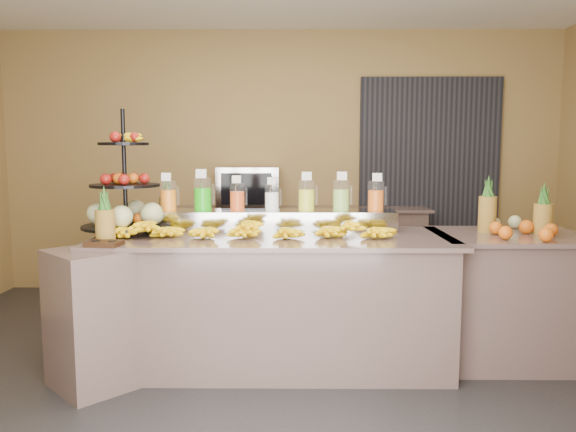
{
  "coord_description": "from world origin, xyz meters",
  "views": [
    {
      "loc": [
        0.13,
        -3.62,
        1.54
      ],
      "look_at": [
        0.1,
        0.3,
        1.07
      ],
      "focal_mm": 35.0,
      "sensor_mm": 36.0,
      "label": 1
    }
  ],
  "objects_px": {
    "fruit_stand": "(131,202)",
    "right_fruit_pile": "(517,224)",
    "pitcher_tray": "(272,220)",
    "condiment_caddy": "(104,244)",
    "oven_warmer": "(248,187)",
    "banana_heap": "(248,228)"
  },
  "relations": [
    {
      "from": "condiment_caddy",
      "to": "fruit_stand",
      "type": "bearing_deg",
      "value": 88.02
    },
    {
      "from": "pitcher_tray",
      "to": "right_fruit_pile",
      "type": "distance_m",
      "value": 1.77
    },
    {
      "from": "fruit_stand",
      "to": "right_fruit_pile",
      "type": "bearing_deg",
      "value": 16.4
    },
    {
      "from": "fruit_stand",
      "to": "right_fruit_pile",
      "type": "relative_size",
      "value": 1.8
    },
    {
      "from": "pitcher_tray",
      "to": "condiment_caddy",
      "type": "relative_size",
      "value": 8.94
    },
    {
      "from": "oven_warmer",
      "to": "pitcher_tray",
      "type": "bearing_deg",
      "value": -80.55
    },
    {
      "from": "right_fruit_pile",
      "to": "oven_warmer",
      "type": "relative_size",
      "value": 0.78
    },
    {
      "from": "fruit_stand",
      "to": "condiment_caddy",
      "type": "bearing_deg",
      "value": -73.81
    },
    {
      "from": "pitcher_tray",
      "to": "oven_warmer",
      "type": "height_order",
      "value": "oven_warmer"
    },
    {
      "from": "banana_heap",
      "to": "right_fruit_pile",
      "type": "distance_m",
      "value": 1.91
    },
    {
      "from": "banana_heap",
      "to": "condiment_caddy",
      "type": "height_order",
      "value": "banana_heap"
    },
    {
      "from": "banana_heap",
      "to": "oven_warmer",
      "type": "height_order",
      "value": "oven_warmer"
    },
    {
      "from": "pitcher_tray",
      "to": "condiment_caddy",
      "type": "bearing_deg",
      "value": -145.59
    },
    {
      "from": "pitcher_tray",
      "to": "fruit_stand",
      "type": "xyz_separation_m",
      "value": [
        -1.02,
        -0.15,
        0.15
      ]
    },
    {
      "from": "pitcher_tray",
      "to": "banana_heap",
      "type": "relative_size",
      "value": 0.96
    },
    {
      "from": "fruit_stand",
      "to": "banana_heap",
      "type": "bearing_deg",
      "value": 6.13
    },
    {
      "from": "fruit_stand",
      "to": "oven_warmer",
      "type": "distance_m",
      "value": 1.95
    },
    {
      "from": "pitcher_tray",
      "to": "fruit_stand",
      "type": "distance_m",
      "value": 1.04
    },
    {
      "from": "condiment_caddy",
      "to": "right_fruit_pile",
      "type": "bearing_deg",
      "value": 9.62
    },
    {
      "from": "fruit_stand",
      "to": "oven_warmer",
      "type": "relative_size",
      "value": 1.4
    },
    {
      "from": "pitcher_tray",
      "to": "right_fruit_pile",
      "type": "height_order",
      "value": "right_fruit_pile"
    },
    {
      "from": "pitcher_tray",
      "to": "right_fruit_pile",
      "type": "xyz_separation_m",
      "value": [
        1.75,
        -0.24,
        0.01
      ]
    }
  ]
}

